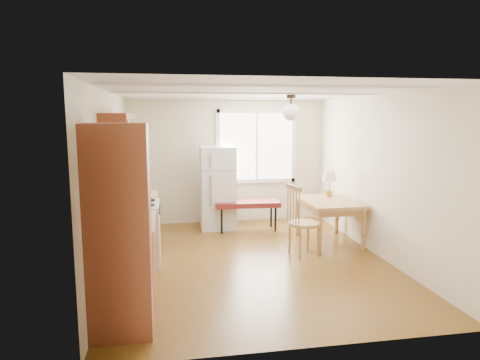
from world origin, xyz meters
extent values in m
cube|color=#4E3010|center=(0.00, 0.00, 0.00)|extent=(4.60, 5.60, 0.12)
cube|color=white|center=(0.00, 0.00, 2.50)|extent=(4.60, 5.60, 0.12)
cube|color=beige|center=(0.00, 2.50, 1.25)|extent=(4.60, 0.10, 2.50)
cube|color=beige|center=(0.00, -2.50, 1.25)|extent=(4.60, 0.10, 2.50)
cube|color=beige|center=(-2.00, 0.00, 1.25)|extent=(0.10, 5.60, 2.50)
cube|color=beige|center=(2.00, 0.00, 1.25)|extent=(0.10, 5.60, 2.50)
cube|color=brown|center=(-1.70, -1.85, 1.05)|extent=(0.60, 0.60, 2.10)
cube|color=brown|center=(-1.70, -0.85, 0.43)|extent=(0.60, 1.10, 0.86)
cube|color=tan|center=(-1.69, -0.85, 0.88)|extent=(0.62, 1.14, 0.04)
cube|color=silver|center=(-1.68, 0.20, 0.45)|extent=(0.65, 0.76, 0.90)
cube|color=brown|center=(-1.70, 0.95, 0.43)|extent=(0.60, 0.60, 0.86)
cube|color=brown|center=(-1.83, -0.15, 1.85)|extent=(0.33, 1.60, 0.70)
cube|color=white|center=(0.60, 2.48, 1.55)|extent=(1.50, 0.02, 1.35)
cylinder|color=black|center=(0.70, 0.40, 2.46)|extent=(0.14, 0.14, 0.06)
cylinder|color=black|center=(0.70, 0.40, 2.36)|extent=(0.03, 0.03, 0.16)
sphere|color=white|center=(0.70, 0.40, 2.22)|extent=(0.26, 0.26, 0.26)
cube|color=silver|center=(-0.26, 2.02, 0.79)|extent=(0.66, 0.66, 1.59)
cube|color=gray|center=(-0.26, 1.69, 1.17)|extent=(0.65, 0.02, 0.02)
cube|color=gray|center=(-0.43, 1.68, 0.95)|extent=(0.03, 0.03, 0.95)
cube|color=#581614|center=(0.27, 1.73, 0.52)|extent=(1.25, 0.52, 0.09)
cylinder|color=black|center=(-0.25, 1.55, 0.23)|extent=(0.04, 0.04, 0.47)
cylinder|color=black|center=(0.78, 1.55, 0.23)|extent=(0.04, 0.04, 0.47)
cylinder|color=black|center=(-0.25, 1.90, 0.23)|extent=(0.04, 0.04, 0.47)
cylinder|color=black|center=(0.78, 1.90, 0.23)|extent=(0.04, 0.04, 0.47)
cube|color=olive|center=(1.50, 0.69, 0.71)|extent=(0.91, 1.21, 0.06)
cube|color=olive|center=(1.50, 0.69, 0.63)|extent=(0.81, 1.10, 0.10)
cylinder|color=olive|center=(1.13, 0.16, 0.34)|extent=(0.07, 0.07, 0.68)
cylinder|color=olive|center=(1.89, 0.18, 0.34)|extent=(0.07, 0.07, 0.68)
cylinder|color=olive|center=(1.11, 1.21, 0.34)|extent=(0.07, 0.07, 0.68)
cylinder|color=olive|center=(1.87, 1.23, 0.34)|extent=(0.07, 0.07, 0.68)
cylinder|color=olive|center=(0.87, 0.14, 0.50)|extent=(0.49, 0.49, 0.05)
cylinder|color=olive|center=(0.74, -0.06, 0.25)|extent=(0.04, 0.04, 0.50)
cylinder|color=olive|center=(1.07, 0.01, 0.25)|extent=(0.04, 0.04, 0.50)
cylinder|color=olive|center=(0.67, 0.27, 0.25)|extent=(0.04, 0.04, 0.50)
cylinder|color=olive|center=(1.00, 0.33, 0.25)|extent=(0.04, 0.04, 0.50)
cylinder|color=#B48C39|center=(1.62, 1.02, 0.80)|extent=(0.13, 0.13, 0.11)
cylinder|color=#B48C39|center=(1.62, 1.02, 0.94)|extent=(0.02, 0.02, 0.18)
cone|color=white|center=(1.62, 1.02, 1.12)|extent=(0.27, 0.27, 0.18)
cube|color=black|center=(-1.72, -1.01, 0.94)|extent=(0.21, 0.24, 0.07)
cube|color=black|center=(-1.72, -1.09, 1.10)|extent=(0.17, 0.10, 0.25)
cylinder|color=black|center=(-1.72, -0.96, 1.03)|extent=(0.13, 0.13, 0.11)
cylinder|color=red|center=(-1.77, -0.60, 0.97)|extent=(0.10, 0.10, 0.15)
sphere|color=red|center=(-1.77, -0.60, 1.07)|extent=(0.05, 0.05, 0.05)
camera|label=1|loc=(-1.23, -6.08, 2.17)|focal=32.00mm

